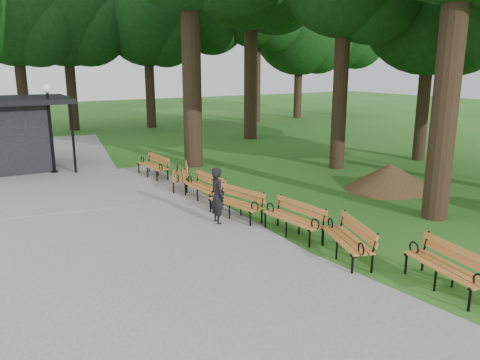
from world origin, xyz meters
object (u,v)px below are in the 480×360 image
person (218,196)px  bench_7 (153,166)px  bench_4 (235,204)px  lamp_post (49,111)px  bench_2 (346,240)px  lawn_tree_5 (432,3)px  dirt_mound (390,176)px  bench_1 (445,268)px  kiosk (1,135)px  bench_5 (204,188)px  bench_6 (179,176)px  bench_3 (293,219)px

person → bench_7: 6.12m
bench_4 → bench_7: (-0.17, 5.95, 0.00)m
lamp_post → bench_2: bearing=-72.1°
person → lawn_tree_5: lawn_tree_5 is taller
dirt_mound → bench_4: 6.29m
bench_7 → lawn_tree_5: size_ratio=0.19×
lamp_post → bench_1: size_ratio=1.84×
kiosk → dirt_mound: 15.22m
dirt_mound → bench_1: size_ratio=1.45×
person → bench_7: bearing=1.6°
bench_1 → bench_5: same height
bench_5 → bench_1: bearing=6.5°
lamp_post → bench_1: bearing=-72.4°
bench_4 → bench_6: 3.93m
dirt_mound → bench_1: (-5.03, -5.83, -0.01)m
bench_1 → bench_6: size_ratio=1.00×
bench_3 → bench_6: same height
bench_2 → person: bearing=-139.9°
bench_6 → lawn_tree_5: size_ratio=0.19×
lamp_post → dirt_mound: 13.00m
bench_3 → bench_6: (-0.50, 5.87, 0.00)m
dirt_mound → bench_6: (-6.24, 3.88, -0.01)m
kiosk → bench_1: kiosk is taller
bench_7 → lawn_tree_5: lawn_tree_5 is taller
lamp_post → bench_3: size_ratio=1.84×
person → lamp_post: 9.29m
bench_4 → bench_1: bearing=-0.6°
bench_6 → bench_7: size_ratio=1.00×
person → bench_3: size_ratio=0.83×
bench_5 → bench_7: 3.95m
bench_3 → kiosk: bearing=-161.3°
kiosk → bench_5: bearing=-56.5°
person → lawn_tree_5: (12.13, 3.12, 5.98)m
person → lamp_post: lamp_post is taller
lamp_post → bench_6: bearing=-54.4°
kiosk → bench_2: (5.63, -13.97, -1.03)m
bench_5 → lawn_tree_5: (11.47, 0.97, 6.33)m
bench_4 → lawn_tree_5: 13.45m
kiosk → bench_1: bearing=-66.4°
person → bench_7: (0.46, 6.09, -0.34)m
bench_5 → bench_7: size_ratio=1.00×
bench_1 → bench_2: bearing=-154.7°
bench_6 → lawn_tree_5: bearing=107.8°
lamp_post → bench_6: (3.34, -4.67, -2.04)m
dirt_mound → bench_5: dirt_mound is taller
bench_6 → bench_7: bearing=-151.4°
lawn_tree_5 → bench_5: bearing=-175.2°
bench_1 → lawn_tree_5: lawn_tree_5 is taller
bench_1 → dirt_mound: bearing=149.3°
lamp_post → bench_3: bearing=-70.0°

